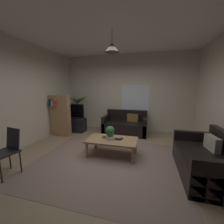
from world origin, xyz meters
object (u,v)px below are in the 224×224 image
coffee_table (112,141)px  potted_palm_corner (78,112)px  bookshelf_corner (60,115)px  remote_on_table_1 (118,139)px  couch_under_window (125,126)px  tv_stand (74,125)px  couch_right_side (206,161)px  pendant_lamp (112,47)px  book_on_table_1 (105,136)px  tv (73,111)px  folding_chair (8,149)px  potted_plant_on_table (110,133)px  book_on_table_0 (105,137)px  remote_on_table_0 (120,139)px

coffee_table → potted_palm_corner: size_ratio=0.86×
potted_palm_corner → coffee_table: bearing=-44.8°
bookshelf_corner → remote_on_table_1: bearing=-23.3°
couch_under_window → tv_stand: (-1.95, -0.26, -0.02)m
couch_right_side → pendant_lamp: pendant_lamp is taller
couch_under_window → book_on_table_1: 1.72m
tv → potted_palm_corner: bearing=95.3°
couch_right_side → folding_chair: (-3.61, -0.91, 0.23)m
remote_on_table_1 → book_on_table_1: bearing=-92.7°
couch_under_window → pendant_lamp: 2.86m
potted_palm_corner → bookshelf_corner: bearing=-98.4°
couch_right_side → coffee_table: bearing=-99.5°
couch_under_window → bookshelf_corner: bookshelf_corner is taller
book_on_table_1 → tv: bearing=140.7°
couch_under_window → tv: size_ratio=1.72×
coffee_table → bookshelf_corner: bearing=155.1°
book_on_table_1 → potted_palm_corner: potted_palm_corner is taller
coffee_table → tv_stand: bearing=141.5°
bookshelf_corner → pendant_lamp: size_ratio=2.83×
couch_under_window → potted_plant_on_table: couch_under_window is taller
couch_under_window → bookshelf_corner: bearing=-159.2°
book_on_table_0 → folding_chair: folding_chair is taller
couch_right_side → coffee_table: 1.94m
bookshelf_corner → tv: bearing=70.8°
remote_on_table_1 → coffee_table: bearing=-76.0°
coffee_table → pendant_lamp: pendant_lamp is taller
book_on_table_1 → tv: 2.26m
bookshelf_corner → potted_plant_on_table: bearing=-25.9°
couch_under_window → tv: (-1.95, -0.28, 0.51)m
tv_stand → remote_on_table_0: bearing=-35.1°
couch_under_window → remote_on_table_0: bearing=-84.5°
book_on_table_1 → tv_stand: 2.26m
book_on_table_0 → remote_on_table_0: book_on_table_0 is taller
couch_right_side → tv_stand: size_ratio=1.68×
remote_on_table_1 → book_on_table_0: bearing=-89.8°
book_on_table_1 → bookshelf_corner: bookshelf_corner is taller
tv → potted_palm_corner: size_ratio=0.64×
bookshelf_corner → folding_chair: bearing=-79.3°
book_on_table_0 → book_on_table_1: book_on_table_1 is taller
pendant_lamp → bookshelf_corner: bearing=155.1°
coffee_table → tv_stand: tv_stand is taller
coffee_table → book_on_table_0: size_ratio=8.92×
book_on_table_1 → pendant_lamp: (0.20, -0.10, 2.06)m
remote_on_table_1 → bookshelf_corner: size_ratio=0.11×
book_on_table_1 → folding_chair: folding_chair is taller
coffee_table → remote_on_table_0: size_ratio=7.52×
book_on_table_0 → potted_plant_on_table: 0.26m
book_on_table_0 → book_on_table_1: 0.03m
couch_under_window → pendant_lamp: (-0.02, -1.79, 2.23)m
couch_right_side → book_on_table_0: 2.16m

